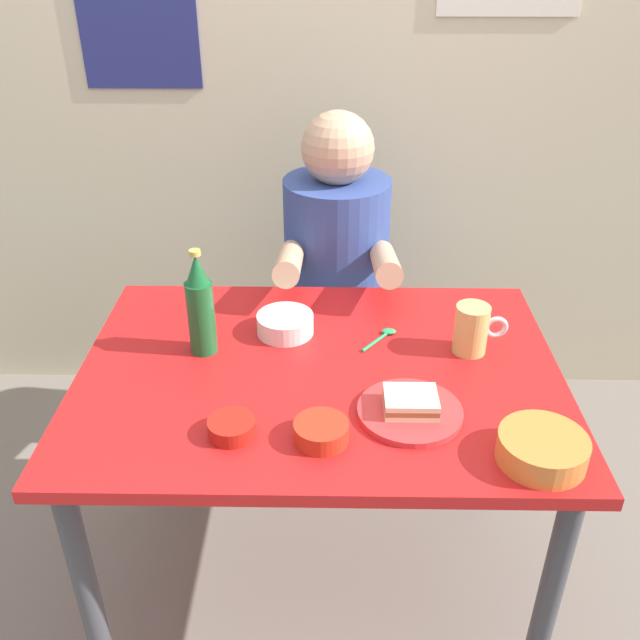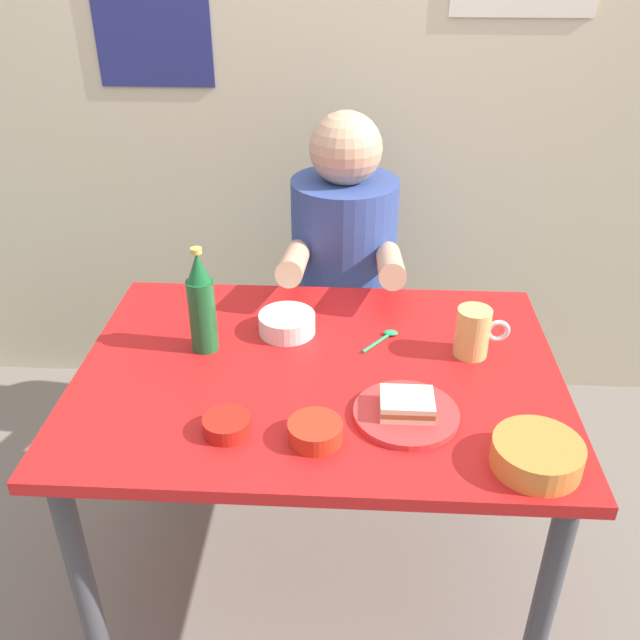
% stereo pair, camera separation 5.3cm
% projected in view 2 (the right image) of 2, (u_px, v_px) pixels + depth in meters
% --- Properties ---
extents(ground_plane, '(6.00, 6.00, 0.00)m').
position_uv_depth(ground_plane, '(319.00, 584.00, 1.95)').
color(ground_plane, slate).
extents(wall_back, '(4.40, 0.09, 2.60)m').
position_uv_depth(wall_back, '(337.00, 36.00, 2.19)').
color(wall_back, beige).
rests_on(wall_back, ground).
extents(dining_table, '(1.10, 0.80, 0.74)m').
position_uv_depth(dining_table, '(319.00, 401.00, 1.62)').
color(dining_table, red).
rests_on(dining_table, ground).
extents(stool, '(0.34, 0.34, 0.45)m').
position_uv_depth(stool, '(342.00, 358.00, 2.32)').
color(stool, '#4C4C51').
rests_on(stool, ground).
extents(person_seated, '(0.33, 0.56, 0.72)m').
position_uv_depth(person_seated, '(344.00, 247.00, 2.09)').
color(person_seated, '#33478C').
rests_on(person_seated, stool).
extents(plate_orange, '(0.22, 0.22, 0.01)m').
position_uv_depth(plate_orange, '(406.00, 414.00, 1.42)').
color(plate_orange, red).
rests_on(plate_orange, dining_table).
extents(sandwich, '(0.11, 0.09, 0.04)m').
position_uv_depth(sandwich, '(407.00, 404.00, 1.41)').
color(sandwich, beige).
rests_on(sandwich, plate_orange).
extents(beer_mug, '(0.13, 0.08, 0.12)m').
position_uv_depth(beer_mug, '(474.00, 332.00, 1.60)').
color(beer_mug, '#D1BC66').
rests_on(beer_mug, dining_table).
extents(beer_bottle, '(0.06, 0.06, 0.26)m').
position_uv_depth(beer_bottle, '(202.00, 305.00, 1.59)').
color(beer_bottle, '#19602D').
rests_on(beer_bottle, dining_table).
extents(rice_bowl_white, '(0.14, 0.14, 0.05)m').
position_uv_depth(rice_bowl_white, '(287.00, 322.00, 1.70)').
color(rice_bowl_white, silver).
rests_on(rice_bowl_white, dining_table).
extents(sauce_bowl_chili, '(0.11, 0.11, 0.04)m').
position_uv_depth(sauce_bowl_chili, '(315.00, 431.00, 1.35)').
color(sauce_bowl_chili, red).
rests_on(sauce_bowl_chili, dining_table).
extents(sambal_bowl_red, '(0.10, 0.10, 0.03)m').
position_uv_depth(sambal_bowl_red, '(227.00, 425.00, 1.38)').
color(sambal_bowl_red, '#B21E14').
rests_on(sambal_bowl_red, dining_table).
extents(soup_bowl_orange, '(0.17, 0.17, 0.05)m').
position_uv_depth(soup_bowl_orange, '(537.00, 454.00, 1.28)').
color(soup_bowl_orange, orange).
rests_on(soup_bowl_orange, dining_table).
extents(spoon, '(0.09, 0.10, 0.01)m').
position_uv_depth(spoon, '(385.00, 337.00, 1.69)').
color(spoon, '#26A559').
rests_on(spoon, dining_table).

